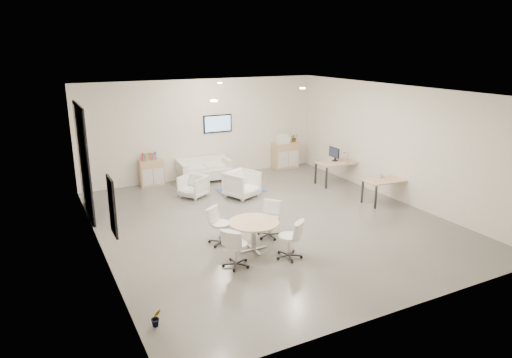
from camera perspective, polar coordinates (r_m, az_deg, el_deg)
The scene contains 21 objects.
room_shell at distance 10.96m, azimuth 1.72°, elevation 2.55°, with size 9.60×10.60×4.80m.
glass_door at distance 12.19m, azimuth -20.84°, elevation 2.43°, with size 0.09×1.90×2.85m.
artwork at distance 8.25m, azimuth -17.53°, elevation -3.31°, with size 0.05×0.54×1.04m.
wall_tv at distance 15.09m, azimuth -4.82°, elevation 6.92°, with size 0.98×0.06×0.58m.
ceiling_spots at distance 11.34m, azimuth -1.18°, elevation 11.13°, with size 3.14×4.14×0.03m.
sideboard_left at distance 14.51m, azimuth -12.92°, elevation 0.74°, with size 0.73×0.38×0.82m.
sideboard_right at distance 16.25m, azimuth 3.69°, elevation 2.98°, with size 0.92×0.45×0.92m.
books at distance 14.38m, azimuth -13.20°, elevation 2.73°, with size 0.43×0.14×0.22m.
printer at distance 16.06m, azimuth 3.32°, elevation 5.05°, with size 0.50×0.44×0.32m.
loveseat at distance 14.81m, azimuth -6.51°, elevation 1.08°, with size 1.70×0.92×0.62m.
blue_rug at distance 13.80m, azimuth -1.88°, elevation -1.40°, with size 1.35×0.90×0.01m, color #325E9A.
armchair_left at distance 13.23m, azimuth -7.86°, elevation -0.78°, with size 0.68×0.63×0.70m, color white.
armchair_right at distance 13.08m, azimuth -1.77°, elevation -0.51°, with size 0.81×0.76×0.84m, color white.
desk_rear at distance 14.55m, azimuth 10.18°, elevation 1.85°, with size 1.37×0.72×0.70m.
desk_front at distance 13.08m, azimuth 15.98°, elevation -0.34°, with size 1.32×0.75×0.66m.
monitor at distance 14.57m, azimuth 9.76°, elevation 3.14°, with size 0.20×0.50×0.44m.
round_table at distance 9.66m, azimuth -0.29°, elevation -5.83°, with size 1.07×1.07×0.65m.
meeting_chairs at distance 9.72m, azimuth -0.28°, elevation -6.68°, with size 2.09×2.09×0.82m.
plant_cabinet at distance 16.29m, azimuth 4.80°, elevation 5.06°, with size 0.26×0.28×0.22m, color #3F7F3F.
plant_floor at distance 7.62m, azimuth -12.35°, elevation -17.09°, with size 0.16×0.29×0.13m, color #3F7F3F.
cup at distance 13.17m, azimuth 15.34°, elevation 0.42°, with size 0.13×0.10×0.13m, color white.
Camera 1 is at (-5.13, -9.32, 4.22)m, focal length 32.00 mm.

